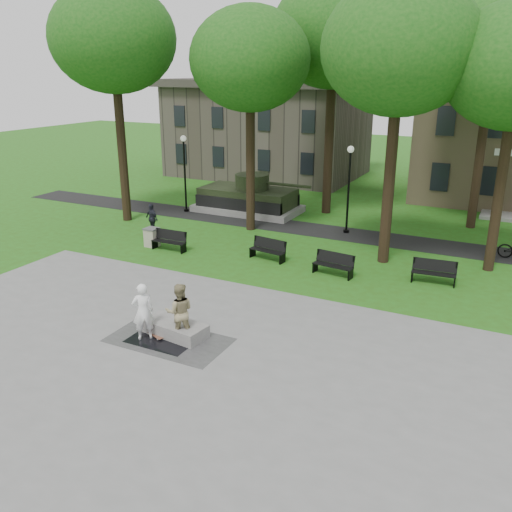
{
  "coord_description": "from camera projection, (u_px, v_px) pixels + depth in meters",
  "views": [
    {
      "loc": [
        8.92,
        -15.5,
        8.5
      ],
      "look_at": [
        -0.33,
        2.89,
        1.4
      ],
      "focal_mm": 38.0,
      "sensor_mm": 36.0,
      "label": 1
    }
  ],
  "objects": [
    {
      "name": "puddle",
      "position": [
        160.0,
        341.0,
        17.84
      ],
      "size": [
        2.2,
        1.2,
        0.0
      ],
      "primitive_type": "cube",
      "color": "black",
      "rests_on": "plaza"
    },
    {
      "name": "lamp_mid",
      "position": [
        349.0,
        182.0,
        28.91
      ],
      "size": [
        0.36,
        0.36,
        4.73
      ],
      "color": "black",
      "rests_on": "ground"
    },
    {
      "name": "plaza",
      "position": [
        142.0,
        384.0,
        15.42
      ],
      "size": [
        22.0,
        16.0,
        0.02
      ],
      "primitive_type": "cube",
      "color": "gray",
      "rests_on": "ground"
    },
    {
      "name": "lamp_left",
      "position": [
        185.0,
        167.0,
        33.37
      ],
      "size": [
        0.36,
        0.36,
        4.73
      ],
      "color": "black",
      "rests_on": "ground"
    },
    {
      "name": "pedestrian_walker",
      "position": [
        152.0,
        219.0,
        29.38
      ],
      "size": [
        1.06,
        0.7,
        1.68
      ],
      "primitive_type": "imported",
      "rotation": [
        0.0,
        0.0,
        -0.32
      ],
      "color": "#21222D",
      "rests_on": "ground"
    },
    {
      "name": "tree_0",
      "position": [
        113.0,
        39.0,
        29.07
      ],
      "size": [
        6.8,
        6.8,
        12.97
      ],
      "color": "black",
      "rests_on": "ground"
    },
    {
      "name": "tree_2",
      "position": [
        400.0,
        49.0,
        22.3
      ],
      "size": [
        6.6,
        6.6,
        12.16
      ],
      "color": "black",
      "rests_on": "ground"
    },
    {
      "name": "park_bench_0",
      "position": [
        170.0,
        240.0,
        26.77
      ],
      "size": [
        1.81,
        0.56,
        1.0
      ],
      "rotation": [
        0.0,
        0.0,
        0.02
      ],
      "color": "black",
      "rests_on": "ground"
    },
    {
      "name": "trash_bin",
      "position": [
        152.0,
        237.0,
        27.35
      ],
      "size": [
        0.66,
        0.66,
        0.96
      ],
      "rotation": [
        0.0,
        0.0,
        -0.0
      ],
      "color": "#B3AB93",
      "rests_on": "ground"
    },
    {
      "name": "park_bench_1",
      "position": [
        268.0,
        249.0,
        25.45
      ],
      "size": [
        1.85,
        0.8,
        1.0
      ],
      "rotation": [
        0.0,
        0.0,
        -0.16
      ],
      "color": "black",
      "rests_on": "ground"
    },
    {
      "name": "park_bench_2",
      "position": [
        334.0,
        263.0,
        23.52
      ],
      "size": [
        1.84,
        0.75,
        1.0
      ],
      "rotation": [
        0.0,
        0.0,
        -0.13
      ],
      "color": "black",
      "rests_on": "ground"
    },
    {
      "name": "footpath",
      "position": [
        336.0,
        233.0,
        29.78
      ],
      "size": [
        44.0,
        2.6,
        0.01
      ],
      "primitive_type": "cube",
      "color": "black",
      "rests_on": "ground"
    },
    {
      "name": "tank_monument",
      "position": [
        248.0,
        198.0,
        33.93
      ],
      "size": [
        7.45,
        3.4,
        2.4
      ],
      "color": "gray",
      "rests_on": "ground"
    },
    {
      "name": "park_bench_3",
      "position": [
        434.0,
        271.0,
        22.61
      ],
      "size": [
        1.83,
        0.67,
        1.0
      ],
      "rotation": [
        0.0,
        0.0,
        0.09
      ],
      "color": "black",
      "rests_on": "ground"
    },
    {
      "name": "concrete_block",
      "position": [
        175.0,
        329.0,
        18.22
      ],
      "size": [
        2.31,
        1.26,
        0.45
      ],
      "primitive_type": "cube",
      "rotation": [
        0.0,
        0.0,
        -0.12
      ],
      "color": "gray",
      "rests_on": "plaza"
    },
    {
      "name": "tree_4",
      "position": [
        334.0,
        34.0,
        30.62
      ],
      "size": [
        7.2,
        7.2,
        13.5
      ],
      "color": "black",
      "rests_on": "ground"
    },
    {
      "name": "skateboard",
      "position": [
        155.0,
        336.0,
        18.15
      ],
      "size": [
        0.8,
        0.47,
        0.07
      ],
      "primitive_type": "cube",
      "rotation": [
        0.0,
        0.0,
        -0.37
      ],
      "color": "brown",
      "rests_on": "plaza"
    },
    {
      "name": "tree_1",
      "position": [
        250.0,
        60.0,
        27.51
      ],
      "size": [
        6.2,
        6.2,
        11.63
      ],
      "color": "black",
      "rests_on": "ground"
    },
    {
      "name": "skateboarder",
      "position": [
        143.0,
        311.0,
        17.72
      ],
      "size": [
        0.84,
        0.83,
        1.96
      ],
      "primitive_type": "imported",
      "rotation": [
        0.0,
        0.0,
        3.89
      ],
      "color": "white",
      "rests_on": "plaza"
    },
    {
      "name": "ground",
      "position": [
        228.0,
        317.0,
        19.65
      ],
      "size": [
        120.0,
        120.0,
        0.0
      ],
      "primitive_type": "plane",
      "color": "#285012",
      "rests_on": "ground"
    },
    {
      "name": "building_left",
      "position": [
        269.0,
        131.0,
        45.53
      ],
      "size": [
        15.0,
        10.0,
        7.2
      ],
      "primitive_type": "cube",
      "color": "#4C443D",
      "rests_on": "ground"
    },
    {
      "name": "tree_5",
      "position": [
        495.0,
        45.0,
        27.67
      ],
      "size": [
        6.4,
        6.4,
        12.44
      ],
      "color": "black",
      "rests_on": "ground"
    },
    {
      "name": "friend_watching",
      "position": [
        180.0,
        312.0,
        17.72
      ],
      "size": [
        1.2,
        1.14,
        1.95
      ],
      "primitive_type": "imported",
      "rotation": [
        0.0,
        0.0,
        3.71
      ],
      "color": "#94885F",
      "rests_on": "plaza"
    }
  ]
}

